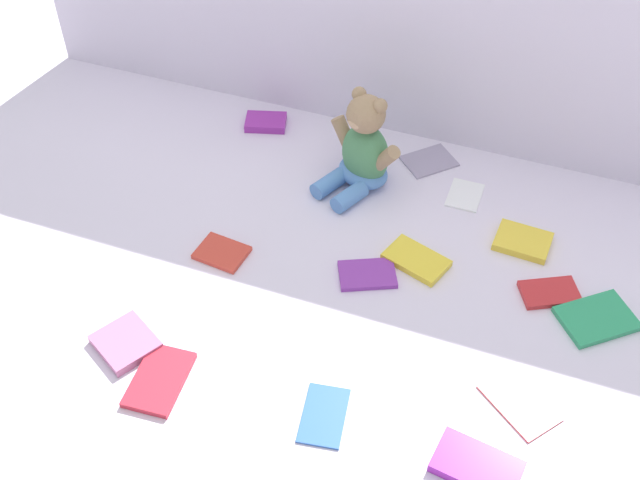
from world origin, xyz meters
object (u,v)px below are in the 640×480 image
(teddy_bear, at_px, (363,152))
(book_case_3, at_px, (477,467))
(book_case_2, at_px, (266,122))
(book_case_7, at_px, (367,274))
(book_case_1, at_px, (465,194))
(book_case_11, at_px, (126,343))
(book_case_9, at_px, (429,160))
(book_case_6, at_px, (523,241))
(book_case_5, at_px, (416,260))
(book_case_10, at_px, (520,403))
(book_case_13, at_px, (159,380))
(book_case_4, at_px, (222,253))
(book_case_8, at_px, (550,293))
(book_case_12, at_px, (597,319))
(book_case_0, at_px, (324,415))

(teddy_bear, xyz_separation_m, book_case_3, (0.39, -0.61, -0.08))
(teddy_bear, xyz_separation_m, book_case_2, (-0.28, 0.12, -0.08))
(teddy_bear, height_order, book_case_7, teddy_bear)
(book_case_1, bearing_deg, book_case_11, 51.14)
(book_case_9, bearing_deg, teddy_bear, 88.06)
(book_case_2, relative_size, book_case_6, 0.88)
(book_case_1, distance_m, book_case_6, 0.18)
(book_case_1, bearing_deg, book_case_3, 104.20)
(teddy_bear, xyz_separation_m, book_case_5, (0.18, -0.20, -0.08))
(book_case_10, distance_m, book_case_13, 0.63)
(book_case_1, height_order, book_case_4, book_case_4)
(book_case_2, height_order, book_case_3, same)
(book_case_8, distance_m, book_case_12, 0.10)
(book_case_1, distance_m, book_case_7, 0.33)
(teddy_bear, distance_m, book_case_4, 0.38)
(book_case_13, bearing_deg, book_case_2, 94.21)
(book_case_0, distance_m, book_case_5, 0.40)
(teddy_bear, bearing_deg, book_case_1, 33.08)
(teddy_bear, bearing_deg, book_case_11, -89.26)
(book_case_2, distance_m, book_case_12, 0.89)
(book_case_0, height_order, book_case_7, same)
(book_case_12, bearing_deg, book_case_7, -123.99)
(book_case_11, relative_size, book_case_12, 0.77)
(book_case_7, bearing_deg, book_case_1, -48.19)
(book_case_0, distance_m, book_case_4, 0.43)
(book_case_3, relative_size, book_case_11, 1.32)
(book_case_5, height_order, book_case_11, book_case_11)
(book_case_3, bearing_deg, book_case_4, -108.32)
(book_case_1, relative_size, book_case_13, 0.69)
(book_case_10, bearing_deg, book_case_3, -158.95)
(book_case_9, height_order, book_case_12, book_case_12)
(book_case_5, bearing_deg, teddy_bear, -119.12)
(teddy_bear, xyz_separation_m, book_case_0, (0.13, -0.60, -0.08))
(book_case_6, distance_m, book_case_7, 0.34)
(book_case_7, bearing_deg, book_case_8, -102.55)
(book_case_10, bearing_deg, book_case_6, 46.67)
(book_case_1, height_order, book_case_10, book_case_1)
(teddy_bear, relative_size, book_case_1, 2.45)
(book_case_5, height_order, book_case_7, book_case_5)
(book_case_1, xyz_separation_m, book_case_10, (0.21, -0.49, -0.00))
(book_case_11, bearing_deg, book_case_2, -149.20)
(book_case_2, relative_size, book_case_8, 0.88)
(book_case_0, relative_size, book_case_11, 1.13)
(teddy_bear, distance_m, book_case_9, 0.19)
(book_case_6, height_order, book_case_13, book_case_6)
(book_case_3, height_order, book_case_6, book_case_3)
(book_case_6, distance_m, book_case_9, 0.31)
(book_case_9, bearing_deg, book_case_10, 162.94)
(book_case_7, bearing_deg, book_case_9, -28.73)
(book_case_5, bearing_deg, book_case_9, -151.38)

